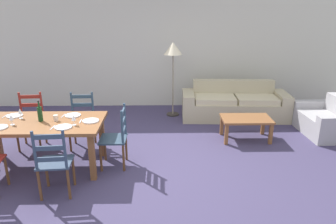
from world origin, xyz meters
The scene contains 24 objects.
ground_plane centered at (0.00, 0.00, -0.01)m, with size 9.60×9.60×0.02m, color #3D3657.
wall_far centered at (0.00, 3.30, 1.35)m, with size 9.60×0.16×2.70m, color beige.
dining_table centered at (-1.50, 0.07, 0.66)m, with size 1.90×0.96×0.75m.
dining_chair_near_right centered at (-1.04, -0.69, 0.48)m, with size 0.45×0.43×0.96m.
dining_chair_far_left centered at (-1.94, 0.85, 0.48)m, with size 0.45×0.43×0.96m.
dining_chair_far_right centered at (-1.05, 0.84, 0.48)m, with size 0.43×0.41×0.96m.
dining_chair_head_east centered at (-0.35, 0.10, 0.48)m, with size 0.40×0.42×0.96m.
dinner_plate_near_right centered at (-1.05, -0.18, 0.76)m, with size 0.24×0.24×0.02m, color white.
fork_near_right centered at (-1.20, -0.18, 0.75)m, with size 0.02×0.17×0.01m, color silver.
dinner_plate_far_left centered at (-1.95, 0.32, 0.76)m, with size 0.24×0.24×0.02m, color white.
fork_far_left centered at (-2.10, 0.32, 0.75)m, with size 0.02×0.17×0.01m, color silver.
dinner_plate_far_right centered at (-1.05, 0.32, 0.76)m, with size 0.24×0.24×0.02m, color white.
fork_far_right centered at (-1.20, 0.32, 0.75)m, with size 0.02×0.17×0.01m, color silver.
dinner_plate_head_east centered at (-0.72, 0.07, 0.76)m, with size 0.24×0.24×0.02m, color white.
fork_head_east centered at (-0.87, 0.07, 0.75)m, with size 0.02×0.17×0.01m, color silver.
wine_bottle centered at (-1.46, 0.09, 0.87)m, with size 0.07×0.07×0.32m.
wine_glass_near_left centered at (-1.81, -0.06, 0.86)m, with size 0.06×0.06×0.16m.
wine_glass_near_right centered at (-0.92, -0.08, 0.86)m, with size 0.06×0.06×0.16m.
wine_glass_far_left centered at (-1.80, 0.21, 0.86)m, with size 0.06×0.06×0.16m.
coffee_cup_primary centered at (-1.24, 0.10, 0.80)m, with size 0.07×0.07×0.09m, color beige.
couch centered at (1.94, 2.31, 0.29)m, with size 2.31×0.89×0.80m.
coffee_table centered at (1.89, 1.09, 0.36)m, with size 0.90×0.56×0.42m.
armchair_upholstered centered at (3.55, 1.34, 0.25)m, with size 0.85×1.19×0.72m.
standing_lamp centered at (0.58, 2.49, 1.41)m, with size 0.40×0.40×1.64m.
Camera 1 is at (0.35, -4.32, 2.38)m, focal length 33.66 mm.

